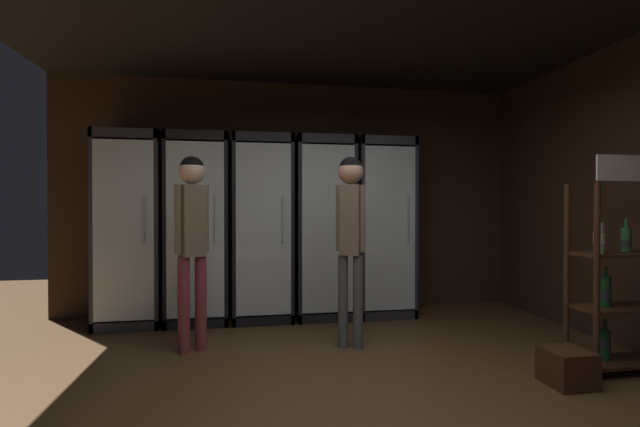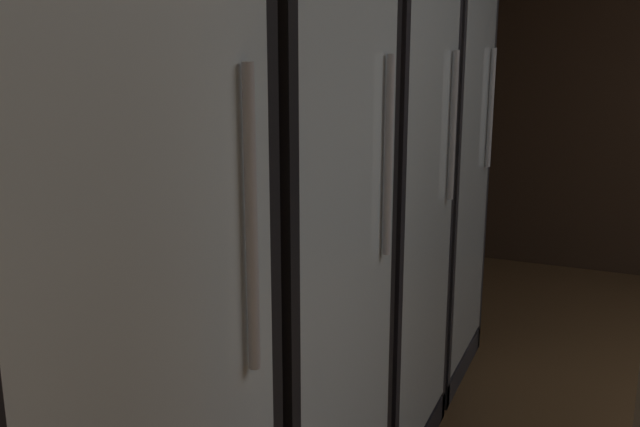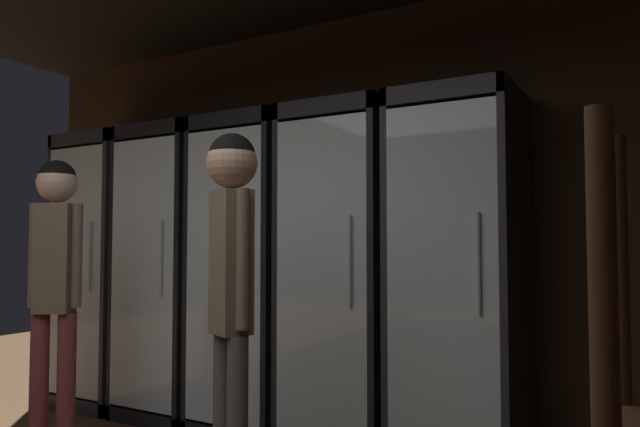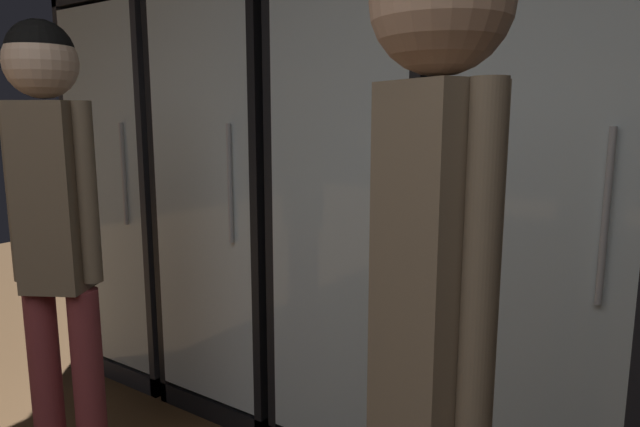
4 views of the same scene
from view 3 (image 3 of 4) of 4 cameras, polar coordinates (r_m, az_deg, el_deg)
wall_back at (r=4.08m, az=3.68°, el=-0.61°), size 6.00×0.06×2.80m
cooler_far_left at (r=5.07m, az=-19.02°, el=-5.16°), size 0.66×0.68×2.08m
cooler_left at (r=4.56m, az=-13.17°, el=-5.52°), size 0.66×0.68×2.08m
cooler_center at (r=4.11m, az=-5.94°, el=-5.99°), size 0.66×0.68×2.08m
cooler_right at (r=3.74m, az=2.88°, el=-6.33°), size 0.66×0.68×2.08m
cooler_far_right at (r=3.47m, az=13.38°, el=-6.44°), size 0.66×0.68×2.08m
shopper_near at (r=3.80m, az=-23.86°, el=-4.82°), size 0.28×0.23×1.72m
shopper_far at (r=2.68m, az=-8.43°, el=-4.94°), size 0.25×0.23×1.73m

